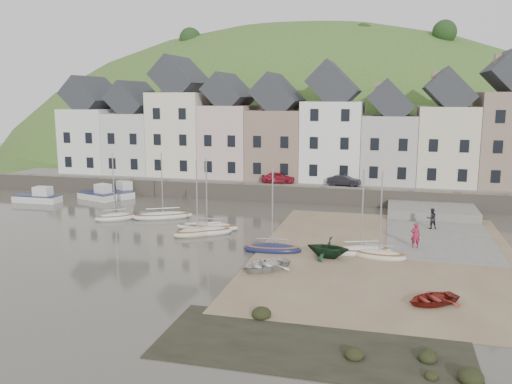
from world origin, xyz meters
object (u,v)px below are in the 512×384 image
(car_right, at_px, (344,180))
(sailboat_0, at_px, (163,216))
(rowboat_green, at_px, (328,247))
(person_red, at_px, (415,235))
(car_left, at_px, (278,178))
(person_dark, at_px, (432,218))
(rowboat_red, at_px, (432,299))
(rowboat_white, at_px, (265,265))

(car_right, bearing_deg, sailboat_0, 137.73)
(rowboat_green, distance_m, person_red, 7.08)
(sailboat_0, bearing_deg, person_red, -11.93)
(rowboat_green, xyz_separation_m, car_left, (-8.04, 21.28, 1.40))
(person_dark, height_order, car_left, car_left)
(person_red, distance_m, car_left, 22.36)
(rowboat_green, relative_size, person_red, 1.58)
(person_dark, height_order, car_right, car_right)
(person_dark, xyz_separation_m, car_right, (-8.30, 11.14, 1.19))
(sailboat_0, bearing_deg, person_dark, 3.94)
(rowboat_red, relative_size, car_left, 0.81)
(sailboat_0, relative_size, person_dark, 3.63)
(sailboat_0, bearing_deg, rowboat_white, -44.24)
(person_red, bearing_deg, rowboat_red, 91.38)
(person_dark, bearing_deg, car_right, -72.14)
(rowboat_green, bearing_deg, sailboat_0, -110.59)
(sailboat_0, relative_size, person_red, 3.42)
(person_red, distance_m, person_dark, 6.48)
(person_dark, distance_m, car_right, 13.94)
(sailboat_0, distance_m, person_dark, 23.68)
(person_red, bearing_deg, car_right, -70.00)
(person_dark, bearing_deg, rowboat_green, 34.76)
(rowboat_white, height_order, person_red, person_red)
(sailboat_0, xyz_separation_m, person_red, (22.07, -4.66, 0.78))
(car_left, bearing_deg, car_right, -102.00)
(rowboat_white, relative_size, person_red, 1.83)
(rowboat_red, relative_size, person_red, 1.61)
(person_dark, bearing_deg, rowboat_red, 67.60)
(car_right, bearing_deg, person_dark, -135.38)
(rowboat_white, xyz_separation_m, person_dark, (11.10, 13.82, 0.58))
(rowboat_white, bearing_deg, person_dark, 95.44)
(rowboat_white, xyz_separation_m, person_red, (9.55, 7.53, 0.63))
(rowboat_green, height_order, person_red, person_red)
(sailboat_0, height_order, person_red, sailboat_0)
(rowboat_red, distance_m, car_left, 31.76)
(sailboat_0, distance_m, rowboat_green, 18.25)
(sailboat_0, bearing_deg, rowboat_green, -27.81)
(rowboat_white, relative_size, rowboat_red, 1.13)
(rowboat_red, xyz_separation_m, person_red, (-0.48, 10.80, 0.67))
(rowboat_red, bearing_deg, rowboat_white, -142.82)
(rowboat_red, relative_size, car_right, 0.84)
(rowboat_green, distance_m, car_right, 21.33)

